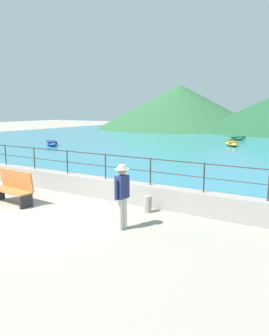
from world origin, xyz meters
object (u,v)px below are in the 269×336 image
object	(u,v)px
bench_main	(13,187)
bollard	(148,204)
boat_2	(52,143)
boat_0	(232,143)
person_walking	(122,194)
boat_4	(237,138)

from	to	relation	value
bench_main	bollard	xyz separation A→B (m)	(4.35, 1.55, -0.30)
bollard	boat_2	distance (m)	19.88
boat_0	boat_2	world-z (taller)	same
person_walking	boat_2	xyz separation A→B (m)	(-16.30, 13.28, -0.72)
bench_main	boat_2	distance (m)	17.68
person_walking	boat_0	bearing A→B (deg)	98.93
bench_main	boat_2	world-z (taller)	bench_main
bench_main	person_walking	size ratio (longest dim) A/B	0.99
bench_main	boat_4	xyz separation A→B (m)	(0.12, 26.38, -0.30)
boat_0	boat_2	bearing A→B (deg)	-148.44
boat_0	boat_4	distance (m)	5.35
boat_4	bollard	bearing A→B (deg)	-80.35
person_walking	boat_2	bearing A→B (deg)	140.83
bollard	person_walking	bearing A→B (deg)	-84.13
boat_0	boat_4	size ratio (longest dim) A/B	1.00
boat_0	person_walking	bearing A→B (deg)	-81.07
boat_2	boat_4	world-z (taller)	same
boat_0	bench_main	bearing A→B (deg)	-93.19
person_walking	bollard	size ratio (longest dim) A/B	3.38
bench_main	boat_0	distance (m)	21.17
bollard	boat_4	xyz separation A→B (m)	(-4.22, 24.84, -0.00)
person_walking	bollard	bearing A→B (deg)	95.87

